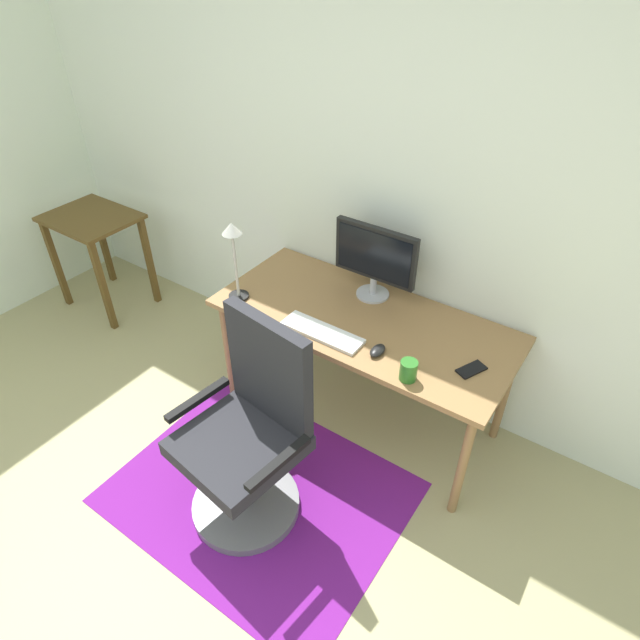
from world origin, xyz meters
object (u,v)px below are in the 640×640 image
(computer_mouse, at_px, (378,351))
(desk_lamp, at_px, (233,247))
(monitor, at_px, (375,257))
(keyboard, at_px, (322,332))
(coffee_cup, at_px, (408,370))
(cell_phone, at_px, (471,369))
(side_table, at_px, (95,235))
(desk, at_px, (363,328))
(office_chair, at_px, (250,442))

(computer_mouse, distance_m, desk_lamp, 0.90)
(monitor, relative_size, computer_mouse, 4.47)
(keyboard, distance_m, coffee_cup, 0.50)
(cell_phone, relative_size, side_table, 0.20)
(desk, relative_size, coffee_cup, 16.02)
(side_table, bearing_deg, coffee_cup, -4.42)
(computer_mouse, xyz_separation_m, office_chair, (-0.32, -0.59, -0.29))
(desk, distance_m, monitor, 0.37)
(office_chair, bearing_deg, monitor, 94.69)
(keyboard, height_order, cell_phone, keyboard)
(keyboard, height_order, desk_lamp, desk_lamp)
(keyboard, height_order, computer_mouse, computer_mouse)
(monitor, distance_m, desk_lamp, 0.73)
(side_table, bearing_deg, desk_lamp, -5.47)
(monitor, distance_m, side_table, 2.12)
(keyboard, distance_m, office_chair, 0.63)
(computer_mouse, bearing_deg, coffee_cup, -20.63)
(desk, relative_size, desk_lamp, 3.52)
(coffee_cup, bearing_deg, keyboard, 174.37)
(computer_mouse, distance_m, office_chair, 0.73)
(desk_lamp, bearing_deg, computer_mouse, 1.36)
(monitor, xyz_separation_m, computer_mouse, (0.27, -0.41, -0.22))
(coffee_cup, bearing_deg, monitor, 133.66)
(keyboard, relative_size, office_chair, 0.41)
(desk_lamp, height_order, office_chair, desk_lamp)
(monitor, xyz_separation_m, keyboard, (-0.03, -0.44, -0.23))
(computer_mouse, relative_size, office_chair, 0.10)
(monitor, relative_size, office_chair, 0.44)
(keyboard, xyz_separation_m, desk_lamp, (-0.55, 0.00, 0.30))
(monitor, relative_size, cell_phone, 3.32)
(computer_mouse, relative_size, cell_phone, 0.74)
(desk, height_order, office_chair, office_chair)
(computer_mouse, distance_m, cell_phone, 0.44)
(monitor, bearing_deg, cell_phone, -21.71)
(desk, relative_size, keyboard, 3.65)
(cell_phone, relative_size, office_chair, 0.13)
(keyboard, height_order, side_table, keyboard)
(office_chair, bearing_deg, coffee_cup, 52.89)
(keyboard, bearing_deg, cell_phone, 13.08)
(coffee_cup, relative_size, desk_lamp, 0.22)
(side_table, bearing_deg, monitor, 7.97)
(desk_lamp, relative_size, office_chair, 0.42)
(side_table, bearing_deg, keyboard, -4.13)
(office_chair, relative_size, side_table, 1.47)
(monitor, bearing_deg, desk, -72.01)
(cell_phone, xyz_separation_m, office_chair, (-0.73, -0.73, -0.27))
(keyboard, bearing_deg, side_table, 175.87)
(monitor, distance_m, office_chair, 1.13)
(monitor, xyz_separation_m, office_chair, (-0.05, -1.00, -0.51))
(coffee_cup, bearing_deg, computer_mouse, 159.37)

